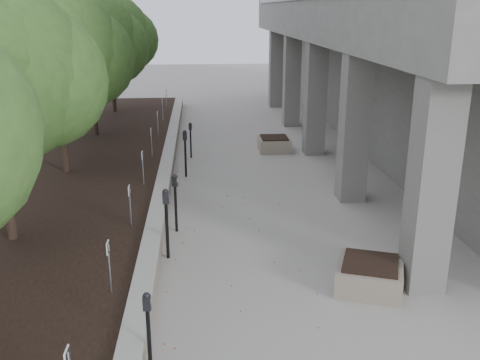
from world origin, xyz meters
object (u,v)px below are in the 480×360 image
parking_meter_1 (149,334)px  planter_back (274,144)px  parking_meter_2 (167,224)px  parking_meter_3 (176,203)px  parking_meter_5 (191,140)px  crabapple_tree_4 (90,64)px  planter_front (370,275)px  parking_meter_4 (185,154)px  crabapple_tree_3 (58,81)px  crabapple_tree_5 (111,53)px

parking_meter_1 → planter_back: bearing=76.8°
parking_meter_2 → parking_meter_3: parking_meter_2 is taller
parking_meter_5 → parking_meter_1: bearing=-84.8°
crabapple_tree_4 → parking_meter_1: size_ratio=4.08×
parking_meter_1 → planter_front: parking_meter_1 is taller
crabapple_tree_4 → parking_meter_4: (3.58, -4.54, -2.36)m
crabapple_tree_3 → parking_meter_3: crabapple_tree_3 is taller
crabapple_tree_3 → planter_front: 10.43m
parking_meter_3 → parking_meter_5: size_ratio=1.12×
crabapple_tree_5 → parking_meter_3: size_ratio=3.78×
parking_meter_2 → parking_meter_4: (0.27, 5.85, -0.03)m
crabapple_tree_3 → parking_meter_4: (3.58, 0.46, -2.36)m
parking_meter_5 → planter_front: (3.48, -9.74, -0.36)m
parking_meter_1 → planter_back: size_ratio=1.15×
crabapple_tree_4 → planter_back: crabapple_tree_4 is taller
parking_meter_3 → planter_back: bearing=85.2°
parking_meter_3 → planter_front: parking_meter_3 is taller
parking_meter_1 → parking_meter_4: parking_meter_4 is taller
parking_meter_1 → crabapple_tree_3: bearing=111.9°
parking_meter_2 → parking_meter_1: bearing=-95.9°
parking_meter_2 → planter_front: bearing=-27.6°
parking_meter_5 → parking_meter_2: bearing=-85.4°
crabapple_tree_5 → crabapple_tree_3: bearing=-90.0°
parking_meter_3 → parking_meter_5: (0.28, 6.68, -0.08)m
crabapple_tree_4 → crabapple_tree_5: 5.00m
parking_meter_1 → parking_meter_5: 11.97m
crabapple_tree_4 → parking_meter_3: 9.88m
crabapple_tree_4 → crabapple_tree_5: (0.00, 5.00, 0.00)m
crabapple_tree_3 → parking_meter_5: crabapple_tree_3 is taller
planter_back → crabapple_tree_5: bearing=136.2°
crabapple_tree_4 → parking_meter_4: size_ratio=3.60×
crabapple_tree_5 → parking_meter_5: bearing=-62.9°
parking_meter_2 → parking_meter_3: (0.13, 1.44, -0.06)m
parking_meter_4 → planter_back: 4.45m
crabapple_tree_4 → parking_meter_3: bearing=-69.0°
planter_front → crabapple_tree_5: bearing=112.9°
crabapple_tree_5 → crabapple_tree_4: bearing=-90.0°
crabapple_tree_3 → parking_meter_1: 10.08m
parking_meter_2 → parking_meter_4: bearing=82.3°
planter_front → parking_meter_1: bearing=-150.6°
crabapple_tree_3 → planter_front: crabapple_tree_3 is taller
crabapple_tree_3 → planter_front: bearing=-44.2°
planter_back → parking_meter_1: bearing=-105.7°
parking_meter_1 → parking_meter_4: 9.69m
crabapple_tree_4 → parking_meter_3: size_ratio=3.78×
parking_meter_4 → planter_front: parking_meter_4 is taller
crabapple_tree_4 → parking_meter_4: 6.25m
parking_meter_3 → planter_front: (3.76, -3.05, -0.44)m
parking_meter_2 → planter_back: (3.51, 8.86, -0.51)m
parking_meter_3 → crabapple_tree_3: bearing=150.7°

